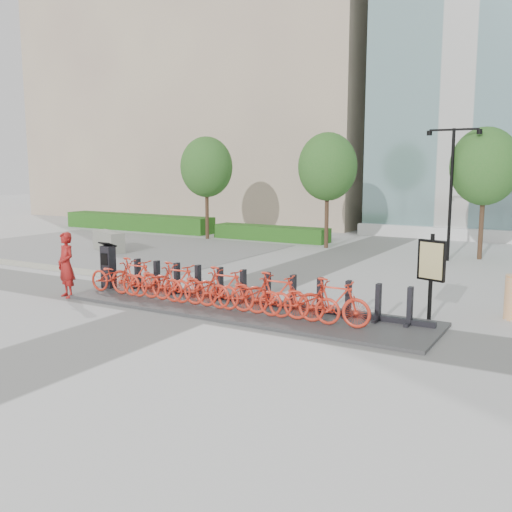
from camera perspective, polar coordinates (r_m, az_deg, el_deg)
The scene contains 26 objects.
ground at distance 14.73m, azimuth -6.34°, elevation -5.09°, with size 120.00×120.00×0.00m, color silver.
tan_building at distance 46.25m, azimuth -3.09°, elevation 23.07°, with size 26.00×16.00×30.00m, color #C8B392.
gravel_patch at distance 26.41m, azimuth -14.73°, elevation 0.81°, with size 14.00×14.00×0.00m, color slate.
curb at distance 23.13m, azimuth -23.68°, elevation -0.55°, with size 14.00×0.25×0.15m, color #A2A18D.
hedge_a at distance 33.79m, azimuth -11.78°, elevation 3.33°, with size 10.00×1.40×0.90m, color #164A19.
hedge_b at distance 28.32m, azimuth 1.48°, elevation 2.31°, with size 6.00×1.20×0.70m, color #164A19.
tree_0 at distance 28.72m, azimuth -4.98°, elevation 8.84°, with size 2.60×2.60×5.10m.
tree_1 at distance 25.52m, azimuth 7.17°, elevation 8.83°, with size 2.60×2.60×5.10m.
tree_2 at distance 23.72m, azimuth 21.90°, elevation 8.30°, with size 2.60×2.60×5.10m.
streetlamp at distance 22.91m, azimuth 18.97°, elevation 7.32°, with size 2.00×0.20×5.00m.
dock_pad at distance 14.24m, azimuth -1.40°, elevation -5.34°, with size 9.60×2.40×0.08m, color #3D3D3E.
dock_rail_posts at distance 14.51m, azimuth -0.22°, elevation -3.20°, with size 8.02×0.50×0.85m, color black, non-canonical shape.
bike_0 at distance 16.23m, azimuth -13.87°, elevation -2.01°, with size 0.62×1.79×0.94m, color red.
bike_1 at distance 15.74m, azimuth -12.00°, elevation -2.09°, with size 0.49×1.74×1.04m, color red.
bike_2 at distance 15.28m, azimuth -9.99°, elevation -2.55°, with size 0.62×1.79×0.94m, color red.
bike_3 at distance 14.82m, azimuth -7.87°, elevation -2.64°, with size 0.49×1.74×1.04m, color red.
bike_4 at distance 14.40m, azimuth -5.60°, elevation -3.14°, with size 0.62×1.79×0.94m, color red.
bike_5 at distance 13.99m, azimuth -3.21°, elevation -3.25°, with size 0.49×1.74×1.04m, color red.
bike_6 at distance 13.62m, azimuth -0.68°, elevation -3.78°, with size 0.62×1.79×0.94m, color red.
bike_7 at distance 13.26m, azimuth 1.99°, elevation -3.90°, with size 0.49×1.74×1.04m, color red.
bike_8 at distance 12.96m, azimuth 4.80°, elevation -4.46°, with size 0.62×1.79×0.94m, color red.
bike_9 at distance 12.66m, azimuth 7.75°, elevation -4.58°, with size 0.49×1.74×1.04m, color red.
kiosk at distance 17.04m, azimuth -14.55°, elevation -0.94°, with size 0.42×0.35×1.35m.
worker_red at distance 16.42m, azimuth -18.46°, elevation -0.85°, with size 0.66×0.43×1.80m, color maroon.
jersey_barrier at distance 25.22m, azimuth -14.52°, elevation 1.42°, with size 2.21×0.60×0.86m, color gray.
map_sign at distance 13.49m, azimuth 17.13°, elevation -0.79°, with size 0.67×0.30×2.05m.
Camera 1 is at (8.58, -11.45, 3.49)m, focal length 40.00 mm.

